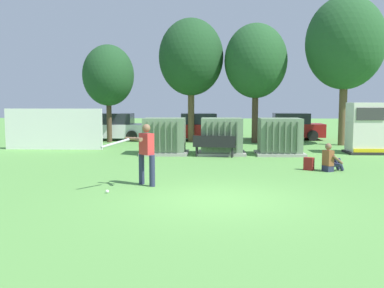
{
  "coord_description": "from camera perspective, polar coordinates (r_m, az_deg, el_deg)",
  "views": [
    {
      "loc": [
        -0.2,
        -10.39,
        2.4
      ],
      "look_at": [
        -0.8,
        3.5,
        1.0
      ],
      "focal_mm": 40.65,
      "sensor_mm": 36.0,
      "label": 1
    }
  ],
  "objects": [
    {
      "name": "seated_spectator",
      "position": [
        15.46,
        17.7,
        -2.04
      ],
      "size": [
        0.79,
        0.66,
        0.96
      ],
      "color": "#282D4C",
      "rests_on": "ground"
    },
    {
      "name": "park_bench",
      "position": [
        18.4,
        2.93,
        -0.07
      ],
      "size": [
        1.84,
        0.68,
        0.92
      ],
      "color": "black",
      "rests_on": "ground"
    },
    {
      "name": "tree_left",
      "position": [
        25.34,
        -10.92,
        8.81
      ],
      "size": [
        2.9,
        2.9,
        5.54
      ],
      "color": "#4C3828",
      "rests_on": "ground"
    },
    {
      "name": "tree_right",
      "position": [
        24.78,
        19.45,
        12.35
      ],
      "size": [
        4.11,
        4.11,
        7.85
      ],
      "color": "brown",
      "rests_on": "ground"
    },
    {
      "name": "transformer_west",
      "position": [
        19.38,
        -3.63,
        0.97
      ],
      "size": [
        2.1,
        1.7,
        1.62
      ],
      "color": "#9E9B93",
      "rests_on": "ground"
    },
    {
      "name": "backpack",
      "position": [
        15.53,
        15.1,
        -2.54
      ],
      "size": [
        0.38,
        0.37,
        0.44
      ],
      "color": "maroon",
      "rests_on": "ground"
    },
    {
      "name": "generator_enclosure",
      "position": [
        21.1,
        21.73,
        1.91
      ],
      "size": [
        1.6,
        1.4,
        2.3
      ],
      "color": "#262626",
      "rests_on": "ground"
    },
    {
      "name": "parked_car_right_of_center",
      "position": [
        27.33,
        12.61,
        2.15
      ],
      "size": [
        4.24,
        2.0,
        1.62
      ],
      "color": "maroon",
      "rests_on": "ground"
    },
    {
      "name": "transformer_mid_east",
      "position": [
        19.51,
        11.44,
        0.9
      ],
      "size": [
        2.1,
        1.7,
        1.62
      ],
      "color": "#9E9B93",
      "rests_on": "ground"
    },
    {
      "name": "batter",
      "position": [
        12.25,
        -6.19,
        -0.96
      ],
      "size": [
        1.3,
        1.34,
        1.74
      ],
      "color": "#282D4C",
      "rests_on": "ground"
    },
    {
      "name": "tree_center_left",
      "position": [
        25.38,
        -0.12,
        11.29
      ],
      "size": [
        3.7,
        3.7,
        7.07
      ],
      "color": "brown",
      "rests_on": "ground"
    },
    {
      "name": "parked_car_left_of_center",
      "position": [
        26.24,
        0.59,
        2.15
      ],
      "size": [
        4.32,
        2.17,
        1.62
      ],
      "color": "maroon",
      "rests_on": "ground"
    },
    {
      "name": "ground_plane",
      "position": [
        10.66,
        3.52,
        -7.27
      ],
      "size": [
        96.0,
        96.0,
        0.0
      ],
      "primitive_type": "plane",
      "color": "#5B9947"
    },
    {
      "name": "tree_center_right",
      "position": [
        24.92,
        8.36,
        10.69
      ],
      "size": [
        3.49,
        3.49,
        6.67
      ],
      "color": "#4C3828",
      "rests_on": "ground"
    },
    {
      "name": "fence_panel",
      "position": [
        22.3,
        -17.7,
        1.88
      ],
      "size": [
        4.8,
        0.12,
        2.0
      ],
      "primitive_type": "cube",
      "color": "white",
      "rests_on": "ground"
    },
    {
      "name": "parked_car_leftmost",
      "position": [
        26.69,
        -10.28,
        2.12
      ],
      "size": [
        4.21,
        1.94,
        1.62
      ],
      "color": "silver",
      "rests_on": "ground"
    },
    {
      "name": "transformer_mid_west",
      "position": [
        19.34,
        3.91,
        0.96
      ],
      "size": [
        2.1,
        1.7,
        1.62
      ],
      "color": "#9E9B93",
      "rests_on": "ground"
    },
    {
      "name": "sports_ball",
      "position": [
        11.53,
        -11.06,
        -6.14
      ],
      "size": [
        0.09,
        0.09,
        0.09
      ],
      "primitive_type": "sphere",
      "color": "white",
      "rests_on": "ground"
    }
  ]
}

